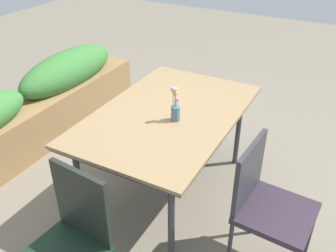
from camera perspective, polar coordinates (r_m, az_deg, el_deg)
The scene contains 6 objects.
ground_plane at distance 3.24m, azimuth 1.52°, elevation -9.99°, with size 12.00×12.00×0.00m, color #756B5B.
dining_table at distance 2.83m, azimuth 0.00°, elevation 1.21°, with size 1.55×1.00×0.77m.
chair_end_left at distance 2.22m, azimuth -14.77°, elevation -16.55°, with size 0.45×0.45×0.94m.
chair_near_left at distance 2.44m, azimuth 14.85°, elevation -11.16°, with size 0.48×0.48×0.92m.
flower_vase at distance 2.65m, azimuth 1.14°, elevation 2.83°, with size 0.07×0.07×0.27m.
planter_box at distance 3.87m, azimuth -21.02°, elevation 1.87°, with size 2.94×0.50×0.79m.
Camera 1 is at (-2.19, -1.08, 2.14)m, focal length 39.54 mm.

